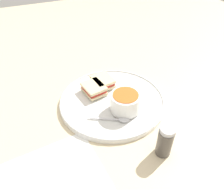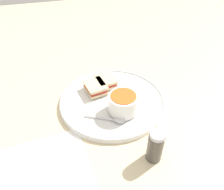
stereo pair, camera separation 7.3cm
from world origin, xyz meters
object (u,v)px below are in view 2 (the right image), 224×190
object	(u,v)px
salt_shaker	(155,146)
sandwich_half_far	(96,87)
soup_bowl	(123,103)
spoon	(116,120)
sandwich_half_near	(107,81)

from	to	relation	value
salt_shaker	sandwich_half_far	bearing A→B (deg)	-163.58
soup_bowl	spoon	xyz separation A→B (m)	(0.04, -0.03, -0.03)
sandwich_half_far	sandwich_half_near	bearing A→B (deg)	119.69
spoon	salt_shaker	world-z (taller)	salt_shaker
sandwich_half_far	salt_shaker	xyz separation A→B (m)	(0.30, 0.09, 0.01)
spoon	sandwich_half_far	distance (m)	0.16
sandwich_half_far	salt_shaker	distance (m)	0.31
sandwich_half_far	soup_bowl	bearing A→B (deg)	26.77
spoon	soup_bowl	bearing A→B (deg)	77.19
soup_bowl	salt_shaker	xyz separation A→B (m)	(0.18, 0.03, -0.00)
sandwich_half_near	sandwich_half_far	xyz separation A→B (m)	(0.03, -0.05, 0.00)
soup_bowl	spoon	world-z (taller)	soup_bowl
spoon	sandwich_half_far	xyz separation A→B (m)	(-0.16, -0.03, 0.01)
spoon	sandwich_half_near	distance (m)	0.19
spoon	sandwich_half_far	bearing A→B (deg)	128.77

